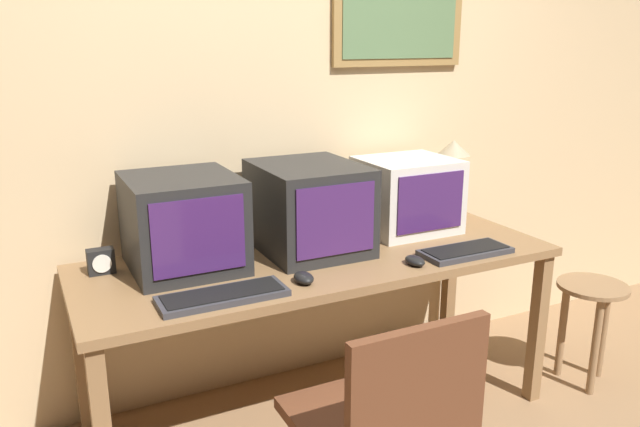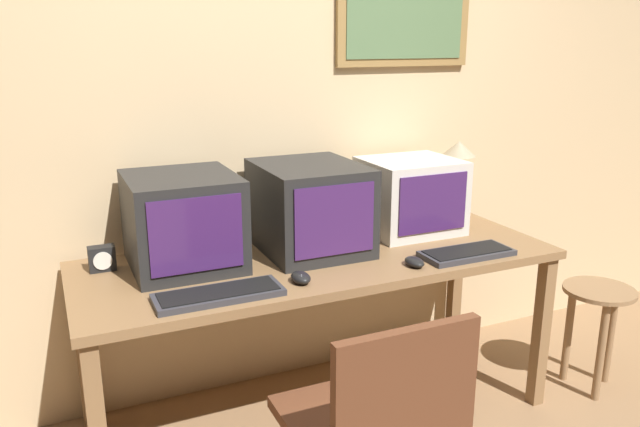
% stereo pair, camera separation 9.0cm
% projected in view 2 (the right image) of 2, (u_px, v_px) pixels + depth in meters
% --- Properties ---
extents(wall_back, '(8.00, 0.08, 2.60)m').
position_uv_depth(wall_back, '(282.00, 106.00, 2.77)').
color(wall_back, '#D1B284').
rests_on(wall_back, ground_plane).
extents(desk, '(1.95, 0.73, 0.74)m').
position_uv_depth(desk, '(320.00, 273.00, 2.57)').
color(desk, olive).
rests_on(desk, ground_plane).
extents(monitor_left, '(0.41, 0.45, 0.36)m').
position_uv_depth(monitor_left, '(183.00, 221.00, 2.40)').
color(monitor_left, black).
rests_on(monitor_left, desk).
extents(monitor_center, '(0.41, 0.49, 0.36)m').
position_uv_depth(monitor_center, '(309.00, 207.00, 2.59)').
color(monitor_center, black).
rests_on(monitor_center, desk).
extents(monitor_right, '(0.41, 0.37, 0.33)m').
position_uv_depth(monitor_right, '(410.00, 196.00, 2.84)').
color(monitor_right, beige).
rests_on(monitor_right, desk).
extents(keyboard_main, '(0.44, 0.16, 0.03)m').
position_uv_depth(keyboard_main, '(219.00, 294.00, 2.14)').
color(keyboard_main, '#333338').
rests_on(keyboard_main, desk).
extents(keyboard_side, '(0.38, 0.16, 0.03)m').
position_uv_depth(keyboard_side, '(467.00, 253.00, 2.55)').
color(keyboard_side, '#333338').
rests_on(keyboard_side, desk).
extents(mouse_near_keyboard, '(0.07, 0.10, 0.04)m').
position_uv_depth(mouse_near_keyboard, '(301.00, 278.00, 2.27)').
color(mouse_near_keyboard, black).
rests_on(mouse_near_keyboard, desk).
extents(mouse_far_corner, '(0.06, 0.10, 0.04)m').
position_uv_depth(mouse_far_corner, '(414.00, 262.00, 2.43)').
color(mouse_far_corner, black).
rests_on(mouse_far_corner, desk).
extents(desk_clock, '(0.10, 0.06, 0.10)m').
position_uv_depth(desk_clock, '(102.00, 259.00, 2.38)').
color(desk_clock, black).
rests_on(desk_clock, desk).
extents(desk_lamp, '(0.16, 0.16, 0.39)m').
position_uv_depth(desk_lamp, '(458.00, 159.00, 2.99)').
color(desk_lamp, tan).
rests_on(desk_lamp, desk).
extents(side_stool, '(0.32, 0.32, 0.50)m').
position_uv_depth(side_stool, '(596.00, 314.00, 2.87)').
color(side_stool, '#8E6B47').
rests_on(side_stool, ground_plane).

